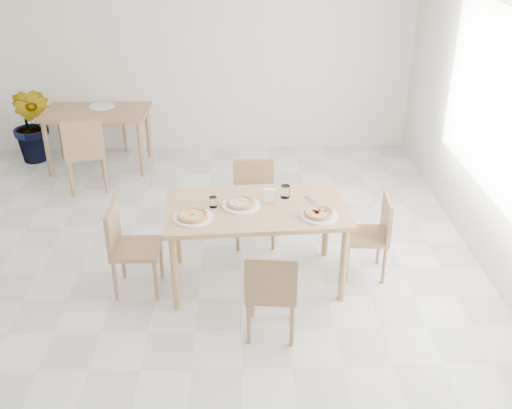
{
  "coord_description": "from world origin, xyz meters",
  "views": [
    {
      "loc": [
        0.76,
        -4.24,
        3.1
      ],
      "look_at": [
        0.88,
        0.27,
        0.77
      ],
      "focal_mm": 42.0,
      "sensor_mm": 36.0,
      "label": 1
    }
  ],
  "objects_px": {
    "main_table": "(256,215)",
    "chair_back_s": "(84,150)",
    "pizza_mushroom": "(241,203)",
    "chair_east": "(374,231)",
    "napkin_holder": "(270,196)",
    "chair_south": "(271,289)",
    "chair_back_n": "(110,112)",
    "plate_empty": "(102,106)",
    "chair_north": "(254,196)",
    "pizza_margherita": "(193,215)",
    "tumbler_b": "(213,202)",
    "plate_margherita": "(193,218)",
    "second_table": "(97,118)",
    "plate_mushroom": "(241,205)",
    "tumbler_a": "(285,192)",
    "plate_pepperoni": "(319,215)",
    "pizza_pepperoni": "(319,213)",
    "potted_plant": "(33,125)",
    "chair_west": "(127,243)"
  },
  "relations": [
    {
      "from": "main_table",
      "to": "chair_back_s",
      "type": "xyz_separation_m",
      "value": [
        -1.92,
        1.91,
        -0.15
      ]
    },
    {
      "from": "pizza_mushroom",
      "to": "chair_back_s",
      "type": "relative_size",
      "value": 0.31
    },
    {
      "from": "chair_east",
      "to": "napkin_holder",
      "type": "height_order",
      "value": "napkin_holder"
    },
    {
      "from": "chair_south",
      "to": "chair_back_n",
      "type": "relative_size",
      "value": 0.93
    },
    {
      "from": "main_table",
      "to": "chair_back_s",
      "type": "distance_m",
      "value": 2.71
    },
    {
      "from": "napkin_holder",
      "to": "plate_empty",
      "type": "xyz_separation_m",
      "value": [
        -1.98,
        2.69,
        -0.05
      ]
    },
    {
      "from": "chair_north",
      "to": "plate_empty",
      "type": "distance_m",
      "value": 2.75
    },
    {
      "from": "chair_north",
      "to": "pizza_margherita",
      "type": "bearing_deg",
      "value": -119.75
    },
    {
      "from": "napkin_holder",
      "to": "chair_east",
      "type": "bearing_deg",
      "value": 4.5
    },
    {
      "from": "pizza_mushroom",
      "to": "tumbler_b",
      "type": "height_order",
      "value": "tumbler_b"
    },
    {
      "from": "plate_margherita",
      "to": "second_table",
      "type": "distance_m",
      "value": 3.15
    },
    {
      "from": "napkin_holder",
      "to": "chair_back_s",
      "type": "bearing_deg",
      "value": 142.11
    },
    {
      "from": "main_table",
      "to": "napkin_holder",
      "type": "distance_m",
      "value": 0.2
    },
    {
      "from": "plate_mushroom",
      "to": "second_table",
      "type": "xyz_separation_m",
      "value": [
        -1.78,
        2.62,
        -0.11
      ]
    },
    {
      "from": "pizza_margherita",
      "to": "pizza_mushroom",
      "type": "distance_m",
      "value": 0.45
    },
    {
      "from": "chair_east",
      "to": "pizza_mushroom",
      "type": "height_order",
      "value": "pizza_mushroom"
    },
    {
      "from": "napkin_holder",
      "to": "chair_back_n",
      "type": "bearing_deg",
      "value": 125.76
    },
    {
      "from": "plate_mushroom",
      "to": "tumbler_a",
      "type": "relative_size",
      "value": 2.95
    },
    {
      "from": "second_table",
      "to": "plate_pepperoni",
      "type": "bearing_deg",
      "value": -48.23
    },
    {
      "from": "main_table",
      "to": "chair_south",
      "type": "xyz_separation_m",
      "value": [
        0.1,
        -0.79,
        -0.21
      ]
    },
    {
      "from": "plate_margherita",
      "to": "second_table",
      "type": "xyz_separation_m",
      "value": [
        -1.39,
        2.83,
        -0.11
      ]
    },
    {
      "from": "chair_north",
      "to": "pizza_margherita",
      "type": "relative_size",
      "value": 2.47
    },
    {
      "from": "second_table",
      "to": "plate_empty",
      "type": "xyz_separation_m",
      "value": [
        0.05,
        0.14,
        0.11
      ]
    },
    {
      "from": "tumbler_a",
      "to": "pizza_pepperoni",
      "type": "bearing_deg",
      "value": -55.16
    },
    {
      "from": "main_table",
      "to": "second_table",
      "type": "distance_m",
      "value": 3.25
    },
    {
      "from": "plate_empty",
      "to": "second_table",
      "type": "bearing_deg",
      "value": -108.67
    },
    {
      "from": "pizza_margherita",
      "to": "chair_back_n",
      "type": "height_order",
      "value": "chair_back_n"
    },
    {
      "from": "plate_pepperoni",
      "to": "pizza_margherita",
      "type": "relative_size",
      "value": 0.95
    },
    {
      "from": "plate_empty",
      "to": "chair_east",
      "type": "bearing_deg",
      "value": -42.54
    },
    {
      "from": "chair_east",
      "to": "potted_plant",
      "type": "height_order",
      "value": "potted_plant"
    },
    {
      "from": "tumbler_a",
      "to": "plate_margherita",
      "type": "bearing_deg",
      "value": -154.35
    },
    {
      "from": "tumbler_a",
      "to": "tumbler_b",
      "type": "bearing_deg",
      "value": -165.07
    },
    {
      "from": "potted_plant",
      "to": "pizza_pepperoni",
      "type": "bearing_deg",
      "value": -42.47
    },
    {
      "from": "main_table",
      "to": "chair_back_s",
      "type": "relative_size",
      "value": 1.77
    },
    {
      "from": "chair_back_n",
      "to": "plate_pepperoni",
      "type": "bearing_deg",
      "value": -64.27
    },
    {
      "from": "pizza_mushroom",
      "to": "plate_empty",
      "type": "relative_size",
      "value": 0.92
    },
    {
      "from": "plate_margherita",
      "to": "chair_back_s",
      "type": "xyz_separation_m",
      "value": [
        -1.39,
        2.11,
        -0.24
      ]
    },
    {
      "from": "pizza_pepperoni",
      "to": "potted_plant",
      "type": "xyz_separation_m",
      "value": [
        -3.29,
        3.01,
        -0.28
      ]
    },
    {
      "from": "main_table",
      "to": "pizza_mushroom",
      "type": "bearing_deg",
      "value": 172.6
    },
    {
      "from": "chair_north",
      "to": "tumbler_a",
      "type": "distance_m",
      "value": 0.73
    },
    {
      "from": "tumbler_b",
      "to": "tumbler_a",
      "type": "bearing_deg",
      "value": 14.93
    },
    {
      "from": "chair_west",
      "to": "potted_plant",
      "type": "height_order",
      "value": "potted_plant"
    },
    {
      "from": "chair_east",
      "to": "chair_west",
      "type": "bearing_deg",
      "value": -80.81
    },
    {
      "from": "chair_back_s",
      "to": "plate_pepperoni",
      "type": "bearing_deg",
      "value": 123.96
    },
    {
      "from": "main_table",
      "to": "chair_west",
      "type": "distance_m",
      "value": 1.13
    },
    {
      "from": "tumbler_b",
      "to": "chair_back_n",
      "type": "distance_m",
      "value": 3.69
    },
    {
      "from": "main_table",
      "to": "pizza_mushroom",
      "type": "height_order",
      "value": "pizza_mushroom"
    },
    {
      "from": "plate_mushroom",
      "to": "plate_pepperoni",
      "type": "height_order",
      "value": "same"
    },
    {
      "from": "napkin_holder",
      "to": "potted_plant",
      "type": "distance_m",
      "value": 4.0
    },
    {
      "from": "plate_pepperoni",
      "to": "plate_empty",
      "type": "distance_m",
      "value": 3.8
    }
  ]
}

